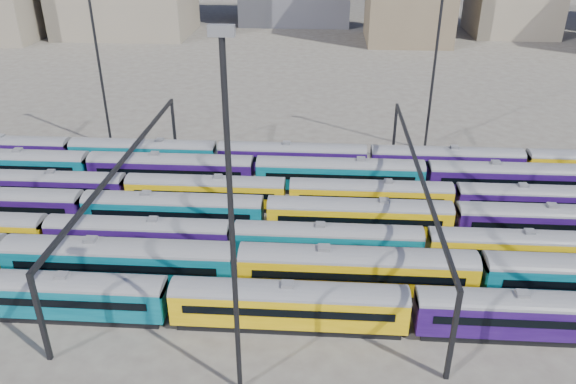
# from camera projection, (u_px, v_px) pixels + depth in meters

# --- Properties ---
(ground) EXTENTS (500.00, 500.00, 0.00)m
(ground) POSITION_uv_depth(u_px,v_px,m) (316.00, 233.00, 59.74)
(ground) COLOR #453F3A
(ground) RESTS_ON ground
(rake_0) EXTENTS (118.00, 2.88, 4.84)m
(rake_0) POSITION_uv_depth(u_px,v_px,m) (412.00, 306.00, 44.79)
(rake_0) COLOR black
(rake_0) RESTS_ON ground
(rake_1) EXTENTS (106.23, 3.11, 5.24)m
(rake_1) POSITION_uv_depth(u_px,v_px,m) (357.00, 266.00, 49.38)
(rake_1) COLOR black
(rake_1) RESTS_ON ground
(rake_2) EXTENTS (111.28, 2.72, 4.56)m
(rake_2) POSITION_uv_depth(u_px,v_px,m) (232.00, 235.00, 54.69)
(rake_2) COLOR black
(rake_2) RESTS_ON ground
(rake_3) EXTENTS (97.45, 2.86, 4.80)m
(rake_3) POSITION_uv_depth(u_px,v_px,m) (359.00, 213.00, 58.34)
(rake_3) COLOR black
(rake_3) RESTS_ON ground
(rake_4) EXTENTS (111.10, 2.71, 4.55)m
(rake_4) POSITION_uv_depth(u_px,v_px,m) (455.00, 196.00, 62.21)
(rake_4) COLOR black
(rake_4) RESTS_ON ground
(rake_5) EXTENTS (122.63, 2.99, 5.03)m
(rake_5) POSITION_uv_depth(u_px,v_px,m) (426.00, 174.00, 66.67)
(rake_5) COLOR black
(rake_5) RESTS_ON ground
(rake_6) EXTENTS (116.51, 2.84, 4.78)m
(rake_6) POSITION_uv_depth(u_px,v_px,m) (217.00, 153.00, 72.71)
(rake_6) COLOR black
(rake_6) RESTS_ON ground
(gantry_1) EXTENTS (0.35, 40.35, 8.03)m
(gantry_1) POSITION_uv_depth(u_px,v_px,m) (124.00, 170.00, 57.83)
(gantry_1) COLOR black
(gantry_1) RESTS_ON ground
(gantry_2) EXTENTS (0.35, 40.35, 8.03)m
(gantry_2) POSITION_uv_depth(u_px,v_px,m) (418.00, 178.00, 56.07)
(gantry_2) COLOR black
(gantry_2) RESTS_ON ground
(mast_1) EXTENTS (1.40, 0.50, 25.60)m
(mast_1) POSITION_uv_depth(u_px,v_px,m) (97.00, 50.00, 74.70)
(mast_1) COLOR black
(mast_1) RESTS_ON ground
(mast_2) EXTENTS (1.40, 0.50, 25.60)m
(mast_2) POSITION_uv_depth(u_px,v_px,m) (231.00, 221.00, 34.13)
(mast_2) COLOR black
(mast_2) RESTS_ON ground
(mast_3) EXTENTS (1.40, 0.50, 25.60)m
(mast_3) POSITION_uv_depth(u_px,v_px,m) (436.00, 51.00, 73.84)
(mast_3) COLOR black
(mast_3) RESTS_ON ground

